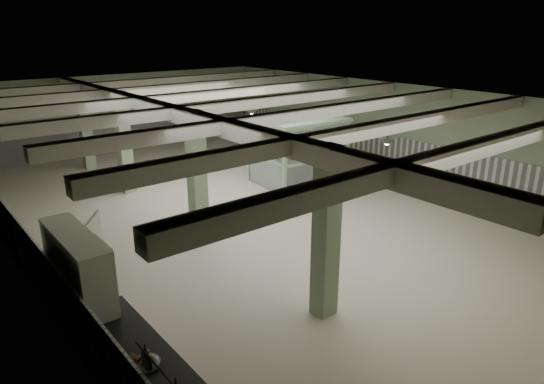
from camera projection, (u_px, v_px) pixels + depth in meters
floor at (250, 207)px, 16.09m from camera, size 20.00×20.00×0.00m
ceiling at (248, 98)px, 14.92m from camera, size 14.00×20.00×0.02m
wall_back at (124, 113)px, 22.87m from camera, size 14.00×0.02×3.60m
wall_left at (8, 201)px, 11.35m from camera, size 0.02×20.00×3.60m
wall_right at (388, 127)px, 19.65m from camera, size 0.02×20.00×3.60m
wainscot_left at (17, 242)px, 11.71m from camera, size 0.05×19.90×1.50m
wainscot_right at (386, 152)px, 19.98m from camera, size 0.05×19.90×1.50m
wainscot_back at (126, 135)px, 23.19m from camera, size 13.90×0.05×1.50m
girder at (176, 114)px, 13.51m from camera, size 0.45×19.90×0.40m
beam_a at (475, 149)px, 9.45m from camera, size 13.90×0.35×0.32m
beam_b at (375, 129)px, 11.29m from camera, size 13.90×0.35×0.32m
beam_c at (302, 115)px, 13.14m from camera, size 13.90×0.35×0.32m
beam_d at (248, 104)px, 14.98m from camera, size 13.90×0.35×0.32m
beam_e at (206, 95)px, 16.82m from camera, size 13.90×0.35×0.32m
beam_f at (172, 88)px, 18.66m from camera, size 13.90×0.35×0.32m
beam_g at (144, 83)px, 20.50m from camera, size 13.90×0.35×0.32m
column_a at (326, 234)px, 9.60m from camera, size 0.42×0.42×3.60m
column_b at (197, 176)px, 13.28m from camera, size 0.42×0.42×3.60m
column_c at (124, 143)px, 16.97m from camera, size 0.42×0.42×3.60m
column_d at (85, 126)px, 19.92m from camera, size 0.42×0.42×3.60m
hook_rail at (157, 367)px, 5.78m from camera, size 0.02×1.20×0.02m
pendant_front at (387, 142)px, 11.71m from camera, size 0.44×0.44×0.22m
pendant_mid at (252, 112)px, 15.76m from camera, size 0.44×0.44×0.22m
pendant_back at (178, 95)px, 19.45m from camera, size 0.44×0.44×0.22m
veg_colander at (146, 360)px, 7.18m from camera, size 0.57×0.57×0.20m
skillet_far at (146, 361)px, 6.21m from camera, size 0.04×0.27×0.27m
walkin_cooler at (82, 287)px, 9.06m from camera, size 1.01×2.33×2.14m
guard_booth at (298, 138)px, 18.17m from camera, size 3.31×2.88×2.49m
filing_cabinet at (338, 158)px, 19.27m from camera, size 0.67×0.77×1.40m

